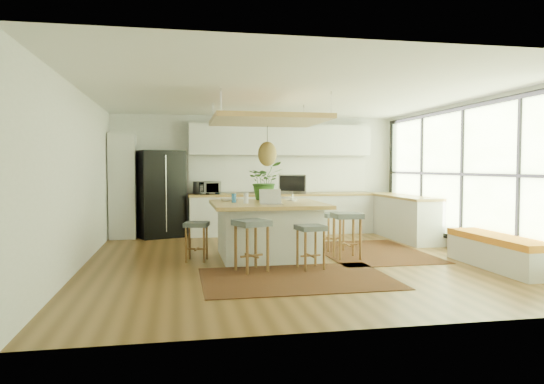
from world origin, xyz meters
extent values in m
plane|color=#503516|center=(0.00, 0.00, 0.00)|extent=(7.00, 7.00, 0.00)
plane|color=white|center=(0.00, 0.00, 2.70)|extent=(7.00, 7.00, 0.00)
plane|color=silver|center=(0.00, 3.50, 1.35)|extent=(6.50, 0.00, 6.50)
plane|color=silver|center=(0.00, -3.50, 1.35)|extent=(6.50, 0.00, 6.50)
plane|color=silver|center=(-3.25, 0.00, 1.35)|extent=(0.00, 7.00, 7.00)
plane|color=silver|center=(3.25, 0.00, 1.35)|extent=(0.00, 7.00, 7.00)
cube|color=beige|center=(-2.95, 3.18, 1.12)|extent=(0.55, 0.60, 2.25)
cube|color=beige|center=(0.55, 3.18, 0.44)|extent=(4.20, 0.60, 0.88)
cube|color=olive|center=(0.55, 3.18, 0.90)|extent=(4.24, 0.64, 0.05)
cube|color=white|center=(0.55, 3.48, 1.35)|extent=(4.20, 0.02, 0.80)
cube|color=beige|center=(0.55, 3.32, 2.15)|extent=(4.20, 0.34, 0.70)
cube|color=beige|center=(2.93, 2.00, 0.44)|extent=(0.60, 2.50, 0.88)
cube|color=olive|center=(2.93, 2.00, 0.90)|extent=(0.64, 2.54, 0.05)
cube|color=black|center=(-0.20, -1.32, 0.01)|extent=(2.60, 1.80, 0.01)
cube|color=black|center=(1.61, 0.51, 0.01)|extent=(1.80, 2.60, 0.01)
imported|color=#A5A5AA|center=(-1.16, 3.13, 1.10)|extent=(0.58, 0.45, 0.35)
imported|color=#1E4C19|center=(-0.22, 1.04, 1.20)|extent=(0.65, 0.72, 0.55)
imported|color=silver|center=(-0.95, 0.84, 0.96)|extent=(0.27, 0.27, 0.06)
cylinder|color=#2C73B2|center=(-0.86, 0.48, 1.03)|extent=(0.07, 0.07, 0.19)
cylinder|color=silver|center=(-0.71, 0.23, 1.03)|extent=(0.07, 0.07, 0.19)
camera|label=1|loc=(-1.78, -7.86, 1.53)|focal=32.76mm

